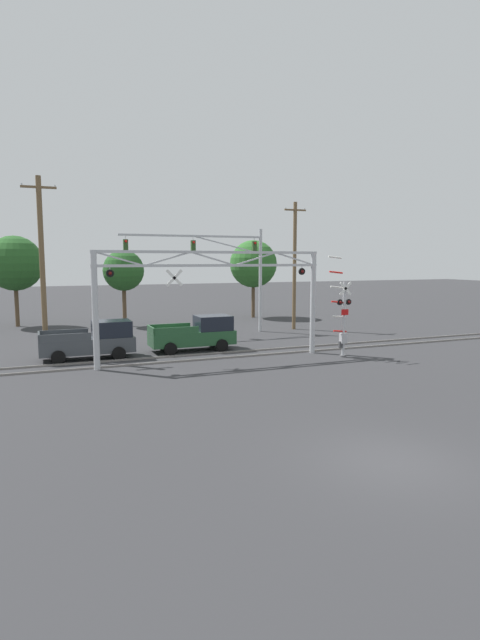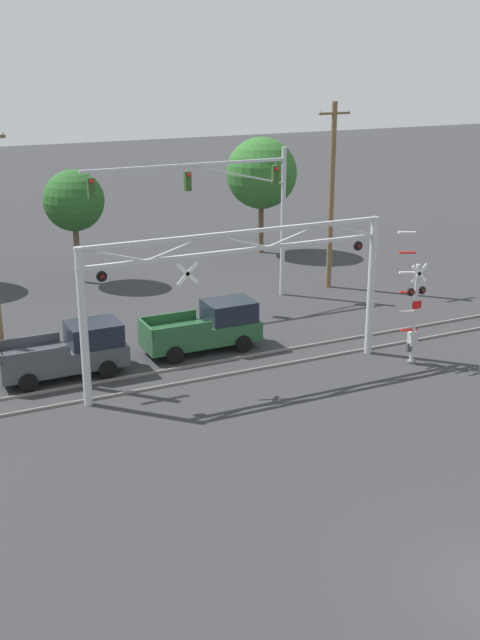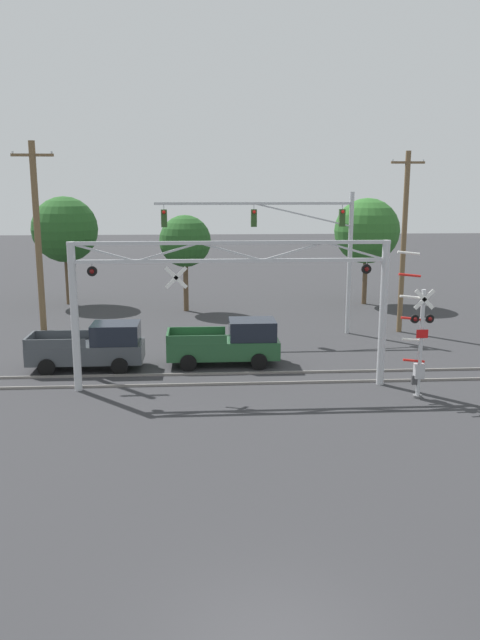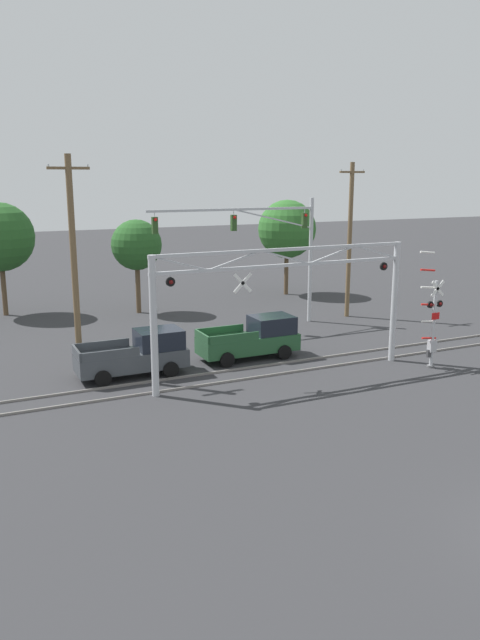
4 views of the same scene
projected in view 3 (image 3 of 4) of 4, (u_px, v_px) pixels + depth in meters
The scene contains 12 objects.
rail_track_near at pixel (231, 384), 25.23m from camera, with size 80.00×0.08×0.10m, color gray.
rail_track_far at pixel (229, 373), 26.63m from camera, with size 80.00×0.08×0.10m, color gray.
crossing_gantry at pixel (231, 294), 24.17m from camera, with size 12.39×0.31×5.83m.
crossing_signal_mast at pixel (419, 344), 23.28m from camera, with size 1.50×0.35×5.59m.
traffic_signal_span at pixel (303, 237), 33.03m from camera, with size 10.49×0.39×7.63m.
pickup_truck_lead at pixel (230, 343), 28.00m from camera, with size 5.00×2.08×2.04m.
pickup_truck_following at pixel (94, 347), 27.30m from camera, with size 4.95×2.08×2.04m.
utility_pole_left at pixel (39, 252), 27.51m from camera, with size 1.80×0.28×9.80m.
utility_pole_right at pixel (404, 241), 33.62m from camera, with size 1.80×0.28×9.74m.
background_tree_beyond_span at pixel (65, 230), 41.89m from camera, with size 4.40×4.40×7.31m.
background_tree_far_left_verge at pixel (367, 231), 41.99m from camera, with size 4.38×4.38×7.19m.
background_tree_far_right_verge at pixel (185, 241), 39.63m from camera, with size 3.29×3.29×6.17m.
Camera 3 is at (-1.19, -9.24, 7.78)m, focal length 35.00 mm.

